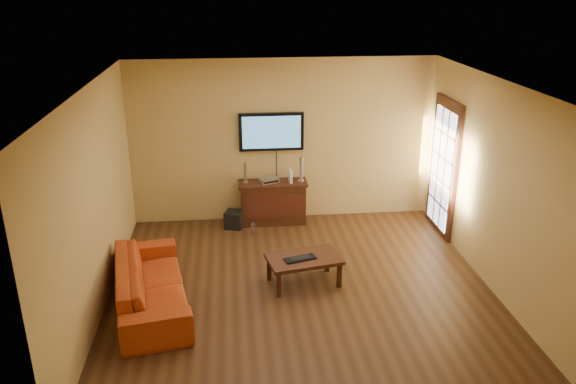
{
  "coord_description": "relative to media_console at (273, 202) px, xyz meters",
  "views": [
    {
      "loc": [
        -0.85,
        -6.38,
        3.86
      ],
      "look_at": [
        -0.1,
        0.8,
        1.1
      ],
      "focal_mm": 35.0,
      "sensor_mm": 36.0,
      "label": 1
    }
  ],
  "objects": [
    {
      "name": "keyboard",
      "position": [
        0.19,
        -2.13,
        0.04
      ],
      "size": [
        0.45,
        0.27,
        0.03
      ],
      "color": "black",
      "rests_on": "coffee_table"
    },
    {
      "name": "av_receiver",
      "position": [
        -0.07,
        0.01,
        0.39
      ],
      "size": [
        0.37,
        0.32,
        0.07
      ],
      "primitive_type": "cube",
      "rotation": [
        0.0,
        0.0,
        0.37
      ],
      "color": "silver",
      "rests_on": "media_console"
    },
    {
      "name": "ground_plane",
      "position": [
        0.2,
        -2.28,
        -0.36
      ],
      "size": [
        5.0,
        5.0,
        0.0
      ],
      "primitive_type": "plane",
      "color": "#3B2210",
      "rests_on": "ground"
    },
    {
      "name": "coffee_table",
      "position": [
        0.25,
        -2.07,
        -0.02
      ],
      "size": [
        1.05,
        0.75,
        0.39
      ],
      "color": "black",
      "rests_on": "ground"
    },
    {
      "name": "speaker_left",
      "position": [
        -0.44,
        0.03,
        0.51
      ],
      "size": [
        0.09,
        0.09,
        0.33
      ],
      "color": "silver",
      "rests_on": "media_console"
    },
    {
      "name": "french_door",
      "position": [
        2.65,
        -0.58,
        0.69
      ],
      "size": [
        0.07,
        1.02,
        2.22
      ],
      "color": "black",
      "rests_on": "ground"
    },
    {
      "name": "subwoofer",
      "position": [
        -0.65,
        -0.14,
        -0.22
      ],
      "size": [
        0.35,
        0.35,
        0.28
      ],
      "primitive_type": "cube",
      "rotation": [
        0.0,
        0.0,
        -0.3
      ],
      "color": "black",
      "rests_on": "ground"
    },
    {
      "name": "speaker_right",
      "position": [
        0.47,
        0.01,
        0.54
      ],
      "size": [
        0.11,
        0.11,
        0.41
      ],
      "color": "silver",
      "rests_on": "media_console"
    },
    {
      "name": "media_console",
      "position": [
        0.0,
        0.0,
        0.0
      ],
      "size": [
        1.13,
        0.43,
        0.72
      ],
      "color": "black",
      "rests_on": "ground"
    },
    {
      "name": "room_walls",
      "position": [
        0.2,
        -1.65,
        1.33
      ],
      "size": [
        5.0,
        5.0,
        5.0
      ],
      "color": "tan",
      "rests_on": "ground"
    },
    {
      "name": "television",
      "position": [
        0.0,
        0.18,
        1.16
      ],
      "size": [
        1.05,
        0.08,
        0.62
      ],
      "color": "black",
      "rests_on": "ground"
    },
    {
      "name": "bottle",
      "position": [
        -0.35,
        -0.44,
        -0.26
      ],
      "size": [
        0.07,
        0.07,
        0.21
      ],
      "color": "white",
      "rests_on": "ground"
    },
    {
      "name": "game_console",
      "position": [
        0.29,
        -0.03,
        0.46
      ],
      "size": [
        0.06,
        0.16,
        0.22
      ],
      "primitive_type": "cube",
      "rotation": [
        0.0,
        0.0,
        0.09
      ],
      "color": "white",
      "rests_on": "media_console"
    },
    {
      "name": "sofa",
      "position": [
        -1.72,
        -2.41,
        0.04
      ],
      "size": [
        0.96,
        2.13,
        0.8
      ],
      "primitive_type": "imported",
      "rotation": [
        0.0,
        0.0,
        1.75
      ],
      "color": "#B23E13",
      "rests_on": "ground"
    }
  ]
}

